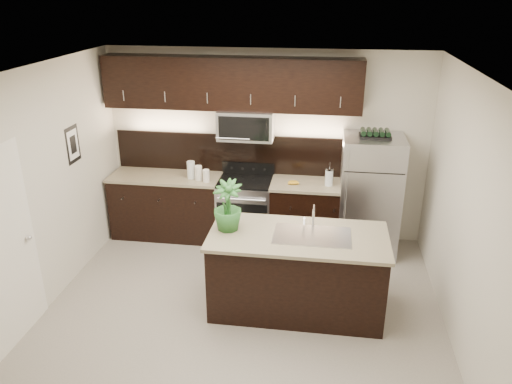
{
  "coord_description": "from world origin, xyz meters",
  "views": [
    {
      "loc": [
        0.84,
        -4.75,
        3.45
      ],
      "look_at": [
        0.07,
        0.55,
        1.24
      ],
      "focal_mm": 35.0,
      "sensor_mm": 36.0,
      "label": 1
    }
  ],
  "objects": [
    {
      "name": "bananas",
      "position": [
        0.39,
        1.61,
        0.96
      ],
      "size": [
        0.18,
        0.15,
        0.05
      ],
      "primitive_type": "ellipsoid",
      "rotation": [
        0.0,
        0.0,
        0.19
      ],
      "color": "gold",
      "rests_on": "counter_run"
    },
    {
      "name": "room_walls",
      "position": [
        -0.11,
        -0.04,
        1.7
      ],
      "size": [
        4.52,
        4.02,
        2.71
      ],
      "color": "beige",
      "rests_on": "ground"
    },
    {
      "name": "ground",
      "position": [
        0.0,
        0.0,
        0.0
      ],
      "size": [
        4.5,
        4.5,
        0.0
      ],
      "primitive_type": "plane",
      "color": "gray",
      "rests_on": "ground"
    },
    {
      "name": "canisters",
      "position": [
        -0.92,
        1.6,
        1.05
      ],
      "size": [
        0.35,
        0.21,
        0.25
      ],
      "rotation": [
        0.0,
        0.0,
        -0.42
      ],
      "color": "silver",
      "rests_on": "counter_run"
    },
    {
      "name": "refrigerator",
      "position": [
        1.47,
        1.63,
        0.82
      ],
      "size": [
        0.79,
        0.72,
        1.64
      ],
      "primitive_type": "cube",
      "color": "#B2B2B7",
      "rests_on": "ground"
    },
    {
      "name": "french_press",
      "position": [
        0.91,
        1.64,
        1.06
      ],
      "size": [
        0.11,
        0.11,
        0.33
      ],
      "rotation": [
        0.0,
        0.0,
        -0.28
      ],
      "color": "silver",
      "rests_on": "counter_run"
    },
    {
      "name": "island",
      "position": [
        0.6,
        0.11,
        0.47
      ],
      "size": [
        1.96,
        0.96,
        0.94
      ],
      "color": "black",
      "rests_on": "ground"
    },
    {
      "name": "wine_rack",
      "position": [
        1.47,
        1.63,
        1.69
      ],
      "size": [
        0.41,
        0.25,
        0.1
      ],
      "color": "black",
      "rests_on": "refrigerator"
    },
    {
      "name": "upper_fixtures",
      "position": [
        -0.43,
        1.84,
        2.14
      ],
      "size": [
        3.49,
        0.4,
        1.66
      ],
      "color": "black",
      "rests_on": "counter_run"
    },
    {
      "name": "sink_faucet",
      "position": [
        0.75,
        0.12,
        0.96
      ],
      "size": [
        0.84,
        0.5,
        0.28
      ],
      "color": "silver",
      "rests_on": "island"
    },
    {
      "name": "counter_run",
      "position": [
        -0.46,
        1.69,
        0.47
      ],
      "size": [
        3.51,
        0.65,
        0.94
      ],
      "color": "black",
      "rests_on": "ground"
    },
    {
      "name": "plant",
      "position": [
        -0.19,
        0.14,
        1.23
      ],
      "size": [
        0.35,
        0.35,
        0.57
      ],
      "primitive_type": "imported",
      "rotation": [
        0.0,
        0.0,
        -0.1
      ],
      "color": "#275D25",
      "rests_on": "island"
    }
  ]
}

